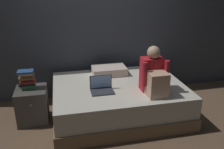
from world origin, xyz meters
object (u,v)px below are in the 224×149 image
(book_stack, at_px, (27,80))
(person_sitting, at_px, (154,75))
(laptop, at_px, (102,88))
(nightstand, at_px, (33,105))
(bed, at_px, (118,100))
(pillow, at_px, (109,71))

(book_stack, bearing_deg, person_sitting, -16.00)
(person_sitting, relative_size, laptop, 2.05)
(nightstand, height_order, laptop, laptop)
(bed, relative_size, nightstand, 3.82)
(bed, xyz_separation_m, pillow, (-0.05, 0.45, 0.33))
(bed, xyz_separation_m, book_stack, (-1.33, 0.14, 0.41))
(bed, bearing_deg, laptop, -148.14)
(nightstand, distance_m, laptop, 1.09)
(nightstand, height_order, book_stack, book_stack)
(nightstand, xyz_separation_m, book_stack, (-0.03, 0.04, 0.40))
(pillow, bearing_deg, nightstand, -164.23)
(book_stack, bearing_deg, laptop, -17.13)
(nightstand, height_order, pillow, pillow)
(nightstand, bearing_deg, laptop, -15.65)
(bed, xyz_separation_m, laptop, (-0.30, -0.18, 0.32))
(bed, height_order, laptop, laptop)
(nightstand, bearing_deg, book_stack, 130.67)
(person_sitting, bearing_deg, nightstand, 164.90)
(person_sitting, bearing_deg, book_stack, 164.00)
(person_sitting, height_order, book_stack, person_sitting)
(bed, bearing_deg, nightstand, 175.68)
(person_sitting, xyz_separation_m, book_stack, (-1.74, 0.50, -0.11))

